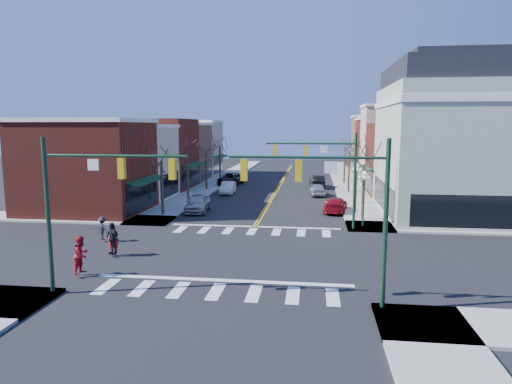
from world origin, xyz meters
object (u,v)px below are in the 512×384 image
(pedestrian_dark_b, at_px, (103,228))
(pedestrian_dark_a, at_px, (112,238))
(victorian_corner, at_px, (458,138))
(lamppost_midblock, at_px, (356,179))
(car_right_mid, at_px, (317,190))
(pedestrian_red_b, at_px, (81,255))
(lamppost_corner, at_px, (364,189))
(car_right_near, at_px, (335,205))
(car_left_near, at_px, (198,203))
(car_left_mid, at_px, (228,188))
(car_right_far, at_px, (317,181))
(car_left_far, at_px, (231,179))
(pedestrian_red_a, at_px, (114,239))

(pedestrian_dark_b, bearing_deg, pedestrian_dark_a, 159.77)
(victorian_corner, distance_m, lamppost_midblock, 9.10)
(car_right_mid, bearing_deg, pedestrian_red_b, 61.19)
(lamppost_corner, xyz_separation_m, car_right_near, (-1.80, 6.13, -2.29))
(lamppost_midblock, relative_size, pedestrian_dark_b, 2.78)
(car_left_near, distance_m, pedestrian_dark_a, 14.56)
(lamppost_corner, relative_size, car_left_mid, 1.05)
(car_left_near, bearing_deg, lamppost_corner, -22.43)
(car_right_far, bearing_deg, pedestrian_red_b, 66.51)
(car_left_near, bearing_deg, car_right_mid, 41.94)
(car_left_near, xyz_separation_m, car_right_far, (10.69, 17.81, -0.01))
(victorian_corner, relative_size, car_left_mid, 3.45)
(car_right_mid, relative_size, car_right_far, 0.85)
(pedestrian_dark_a, height_order, pedestrian_dark_b, pedestrian_dark_a)
(lamppost_corner, height_order, car_left_mid, lamppost_corner)
(pedestrian_red_b, bearing_deg, car_right_mid, -15.57)
(car_left_near, height_order, car_right_far, car_left_near)
(lamppost_corner, bearing_deg, pedestrian_dark_a, -147.74)
(car_left_far, height_order, pedestrian_red_a, pedestrian_red_a)
(lamppost_midblock, xyz_separation_m, car_right_far, (-3.40, 16.01, -2.18))
(car_left_far, xyz_separation_m, car_right_mid, (11.20, -7.86, -0.10))
(lamppost_midblock, relative_size, car_right_far, 0.91)
(car_right_near, bearing_deg, lamppost_midblock, -160.92)
(lamppost_midblock, bearing_deg, pedestrian_red_a, -133.88)
(car_right_near, bearing_deg, car_right_far, -76.91)
(victorian_corner, relative_size, car_right_near, 3.09)
(lamppost_corner, height_order, car_right_near, lamppost_corner)
(car_right_mid, xyz_separation_m, pedestrian_dark_b, (-14.27, -22.30, 0.24))
(pedestrian_red_a, distance_m, pedestrian_dark_a, 0.20)
(car_right_near, relative_size, car_right_mid, 1.14)
(pedestrian_dark_b, bearing_deg, lamppost_midblock, -107.68)
(car_right_mid, distance_m, car_right_far, 6.77)
(pedestrian_red_a, bearing_deg, car_right_mid, 49.67)
(car_right_far, distance_m, pedestrian_red_a, 34.34)
(lamppost_corner, distance_m, lamppost_midblock, 6.50)
(car_left_mid, distance_m, car_right_far, 12.03)
(lamppost_midblock, height_order, car_left_far, lamppost_midblock)
(car_right_mid, relative_size, pedestrian_dark_a, 2.10)
(car_left_near, relative_size, car_left_mid, 1.13)
(lamppost_corner, bearing_deg, car_left_mid, 130.19)
(car_left_near, xyz_separation_m, car_left_far, (-0.51, 18.89, -0.01))
(lamppost_corner, height_order, pedestrian_dark_a, lamppost_corner)
(victorian_corner, xyz_separation_m, car_left_mid, (-21.79, 9.97, -5.98))
(car_right_near, bearing_deg, car_right_mid, -73.03)
(victorian_corner, relative_size, lamppost_corner, 3.29)
(car_left_far, bearing_deg, pedestrian_red_b, -89.25)
(pedestrian_red_b, xyz_separation_m, pedestrian_dark_b, (-2.17, 6.82, -0.21))
(lamppost_corner, distance_m, pedestrian_dark_b, 18.96)
(car_right_mid, relative_size, pedestrian_dark_b, 2.59)
(car_right_near, height_order, pedestrian_dark_a, pedestrian_dark_a)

